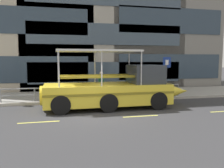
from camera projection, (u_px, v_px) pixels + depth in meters
ground_plane at (89, 114)px, 12.11m from camera, size 120.00×120.00×0.00m
sidewalk at (79, 96)px, 17.52m from camera, size 32.00×4.80×0.18m
curb_edge at (82, 102)px, 15.11m from camera, size 32.00×0.18×0.18m
lane_centreline at (92, 119)px, 11.02m from camera, size 25.80×0.12×0.01m
curb_guardrail at (97, 90)px, 15.60m from camera, size 11.92×0.09×0.84m
parking_sign at (167, 69)px, 17.06m from camera, size 0.60×0.12×2.77m
duck_tour_boat at (116, 89)px, 13.59m from camera, size 8.79×2.58×3.30m
pedestrian_near_bow at (136, 80)px, 17.65m from camera, size 0.33×0.44×1.75m
pedestrian_mid_left at (101, 81)px, 17.04m from camera, size 0.44×0.33×1.74m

